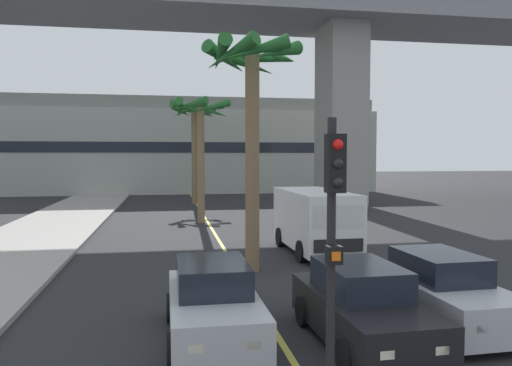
# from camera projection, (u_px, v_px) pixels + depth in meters

# --- Properties ---
(lane_stripe_center) EXTENTS (0.14, 56.00, 0.01)m
(lane_stripe_center) POSITION_uv_depth(u_px,v_px,m) (217.00, 238.00, 22.62)
(lane_stripe_center) COLOR #DBCC4C
(lane_stripe_center) RESTS_ON ground
(bridge_overpass) EXTENTS (83.76, 8.00, 17.58)m
(bridge_overpass) POSITION_uv_depth(u_px,v_px,m) (210.00, 10.00, 35.86)
(bridge_overpass) COLOR gray
(bridge_overpass) RESTS_ON ground
(pier_building_backdrop) EXTENTS (37.27, 8.04, 9.31)m
(pier_building_backdrop) POSITION_uv_depth(u_px,v_px,m) (189.00, 147.00, 51.30)
(pier_building_backdrop) COLOR #ADB2A8
(pier_building_backdrop) RESTS_ON ground
(car_queue_front) EXTENTS (1.84, 4.10, 1.56)m
(car_queue_front) POSITION_uv_depth(u_px,v_px,m) (213.00, 304.00, 10.09)
(car_queue_front) COLOR #B7BABF
(car_queue_front) RESTS_ON ground
(car_queue_second) EXTENTS (1.92, 4.15, 1.56)m
(car_queue_second) POSITION_uv_depth(u_px,v_px,m) (441.00, 291.00, 11.02)
(car_queue_second) COLOR #B7BABF
(car_queue_second) RESTS_ON ground
(car_queue_third) EXTENTS (1.90, 4.14, 1.56)m
(car_queue_third) POSITION_uv_depth(u_px,v_px,m) (362.00, 308.00, 9.85)
(car_queue_third) COLOR black
(car_queue_third) RESTS_ON ground
(delivery_van) EXTENTS (2.22, 5.28, 2.36)m
(delivery_van) POSITION_uv_depth(u_px,v_px,m) (315.00, 219.00, 19.05)
(delivery_van) COLOR white
(delivery_van) RESTS_ON ground
(traffic_light_median_near) EXTENTS (0.24, 0.37, 4.20)m
(traffic_light_median_near) POSITION_uv_depth(u_px,v_px,m) (333.00, 231.00, 6.60)
(traffic_light_median_near) COLOR black
(traffic_light_median_near) RESTS_ON ground
(palm_tree_near_median) EXTENTS (3.47, 3.56, 6.83)m
(palm_tree_near_median) POSITION_uv_depth(u_px,v_px,m) (200.00, 123.00, 27.24)
(palm_tree_near_median) COLOR brown
(palm_tree_near_median) RESTS_ON ground
(palm_tree_mid_median) EXTENTS (3.48, 3.48, 7.63)m
(palm_tree_mid_median) POSITION_uv_depth(u_px,v_px,m) (194.00, 123.00, 38.16)
(palm_tree_mid_median) COLOR brown
(palm_tree_mid_median) RESTS_ON ground
(palm_tree_far_median) EXTENTS (3.19, 3.22, 7.37)m
(palm_tree_far_median) POSITION_uv_depth(u_px,v_px,m) (251.00, 88.00, 15.73)
(palm_tree_far_median) COLOR brown
(palm_tree_far_median) RESTS_ON ground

